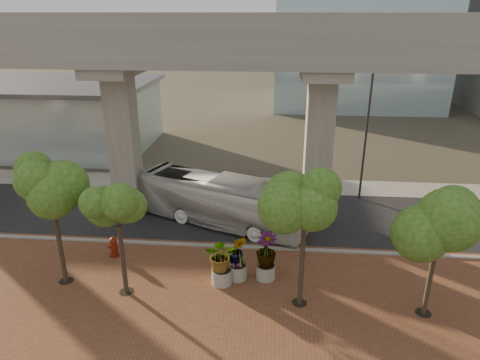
{
  "coord_description": "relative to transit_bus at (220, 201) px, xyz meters",
  "views": [
    {
      "loc": [
        3.44,
        -22.91,
        12.46
      ],
      "look_at": [
        1.4,
        0.5,
        3.16
      ],
      "focal_mm": 32.0,
      "sensor_mm": 36.0,
      "label": 1
    }
  ],
  "objects": [
    {
      "name": "streetlamp_west",
      "position": [
        -8.91,
        5.11,
        3.37
      ],
      "size": [
        0.42,
        1.22,
        8.42
      ],
      "color": "#2D2D32",
      "rests_on": "ground"
    },
    {
      "name": "street_tree_far_east",
      "position": [
        10.02,
        -7.83,
        2.98
      ],
      "size": [
        3.83,
        3.83,
        6.23
      ],
      "color": "#433626",
      "rests_on": "ground"
    },
    {
      "name": "transit_bus",
      "position": [
        0.0,
        0.0,
        0.0
      ],
      "size": [
        11.25,
        6.59,
        3.09
      ],
      "primitive_type": "imported",
      "rotation": [
        0.0,
        0.0,
        1.18
      ],
      "color": "silver",
      "rests_on": "ground"
    },
    {
      "name": "street_tree_near_west",
      "position": [
        -3.55,
        -7.46,
        2.95
      ],
      "size": [
        3.23,
        3.23,
        5.93
      ],
      "color": "#433626",
      "rests_on": "ground"
    },
    {
      "name": "fire_hydrant",
      "position": [
        -5.25,
        -4.36,
        -0.92
      ],
      "size": [
        0.58,
        0.53,
        1.17
      ],
      "color": "maroon",
      "rests_on": "ground"
    },
    {
      "name": "street_tree_far_west",
      "position": [
        -6.8,
        -6.87,
        3.34
      ],
      "size": [
        3.88,
        3.88,
        6.61
      ],
      "color": "#433626",
      "rests_on": "ground"
    },
    {
      "name": "ground",
      "position": [
        -0.15,
        -0.93,
        -1.55
      ],
      "size": [
        160.0,
        160.0,
        0.0
      ],
      "primitive_type": "plane",
      "color": "#3A362A",
      "rests_on": "ground"
    },
    {
      "name": "planter_left",
      "position": [
        1.59,
        -5.84,
        -0.04
      ],
      "size": [
        2.17,
        2.17,
        2.39
      ],
      "color": "#ADA69C",
      "rests_on": "ground"
    },
    {
      "name": "planter_front",
      "position": [
        0.88,
        -6.36,
        -0.02
      ],
      "size": [
        2.19,
        2.19,
        2.41
      ],
      "color": "#A8A297",
      "rests_on": "ground"
    },
    {
      "name": "station_pavilion",
      "position": [
        -20.15,
        15.07,
        1.67
      ],
      "size": [
        23.0,
        13.0,
        6.3
      ],
      "color": "#A7BABF",
      "rests_on": "ground"
    },
    {
      "name": "curb_strip",
      "position": [
        -0.15,
        -2.93,
        -1.47
      ],
      "size": [
        70.0,
        0.25,
        0.16
      ],
      "primitive_type": "cube",
      "color": "gray",
      "rests_on": "ground"
    },
    {
      "name": "street_tree_near_east",
      "position": [
        4.6,
        -7.59,
        3.54
      ],
      "size": [
        3.8,
        3.8,
        6.78
      ],
      "color": "#433626",
      "rests_on": "ground"
    },
    {
      "name": "far_sidewalk",
      "position": [
        -0.15,
        6.57,
        -1.52
      ],
      "size": [
        90.0,
        3.0,
        0.06
      ],
      "primitive_type": "cube",
      "color": "gray",
      "rests_on": "ground"
    },
    {
      "name": "planter_right",
      "position": [
        2.99,
        -5.75,
        0.02
      ],
      "size": [
        2.33,
        2.33,
        2.49
      ],
      "color": "gray",
      "rests_on": "ground"
    },
    {
      "name": "streetlamp_east",
      "position": [
        9.33,
        4.51,
        3.87
      ],
      "size": [
        0.46,
        1.34,
        9.28
      ],
      "color": "#29292D",
      "rests_on": "ground"
    },
    {
      "name": "transit_viaduct",
      "position": [
        -0.15,
        1.07,
        5.74
      ],
      "size": [
        72.0,
        5.6,
        12.4
      ],
      "color": "#99968B",
      "rests_on": "ground"
    },
    {
      "name": "asphalt_road",
      "position": [
        -0.15,
        1.07,
        -1.53
      ],
      "size": [
        90.0,
        8.0,
        0.04
      ],
      "primitive_type": "cube",
      "color": "black",
      "rests_on": "ground"
    },
    {
      "name": "brick_plaza",
      "position": [
        -0.15,
        -8.93,
        -1.52
      ],
      "size": [
        70.0,
        13.0,
        0.06
      ],
      "primitive_type": "cube",
      "color": "brown",
      "rests_on": "ground"
    }
  ]
}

